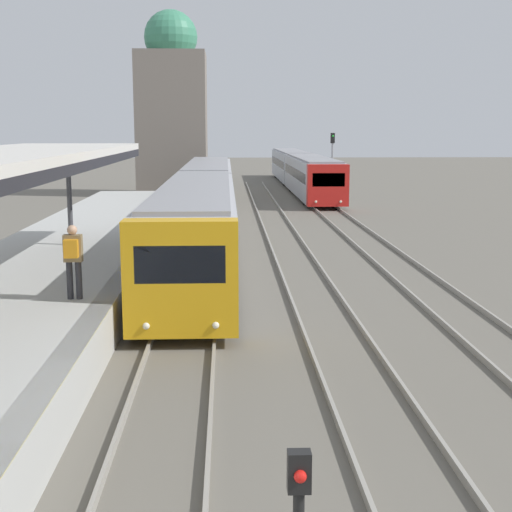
% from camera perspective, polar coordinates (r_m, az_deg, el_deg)
% --- Properties ---
extents(person_on_platform, '(0.40, 0.40, 1.66)m').
position_cam_1_polar(person_on_platform, '(16.22, -14.44, 0.02)').
color(person_on_platform, '#2D2D33').
rests_on(person_on_platform, station_platform).
extents(train_near, '(2.54, 33.54, 2.97)m').
position_cam_1_polar(train_near, '(32.01, -4.20, 4.45)').
color(train_near, gold).
rests_on(train_near, ground_plane).
extents(train_far, '(2.48, 33.18, 2.87)m').
position_cam_1_polar(train_far, '(58.85, 3.52, 6.97)').
color(train_far, red).
rests_on(train_far, ground_plane).
extents(signal_mast_far, '(0.28, 0.29, 4.55)m').
position_cam_1_polar(signal_mast_far, '(50.35, 6.12, 7.88)').
color(signal_mast_far, gray).
rests_on(signal_mast_far, ground_plane).
extents(distant_domed_building, '(4.98, 4.98, 13.24)m').
position_cam_1_polar(distant_domed_building, '(53.49, -6.72, 11.60)').
color(distant_domed_building, slate).
rests_on(distant_domed_building, ground_plane).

